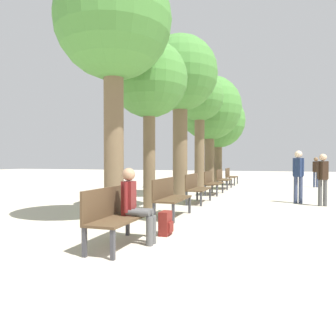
# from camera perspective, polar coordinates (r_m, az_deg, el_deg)

# --- Properties ---
(ground_plane) EXTENTS (80.00, 80.00, 0.00)m
(ground_plane) POSITION_cam_1_polar(r_m,az_deg,el_deg) (4.48, 12.69, -16.99)
(ground_plane) COLOR beige
(bench_row_0) EXTENTS (0.55, 1.55, 0.96)m
(bench_row_0) POSITION_cam_1_polar(r_m,az_deg,el_deg) (5.51, -9.18, -7.68)
(bench_row_0) COLOR #4C3823
(bench_row_0) RESTS_ON ground_plane
(bench_row_1) EXTENTS (0.55, 1.55, 0.96)m
(bench_row_1) POSITION_cam_1_polar(r_m,az_deg,el_deg) (8.13, 0.17, -4.74)
(bench_row_1) COLOR #4C3823
(bench_row_1) RESTS_ON ground_plane
(bench_row_2) EXTENTS (0.55, 1.55, 0.96)m
(bench_row_2) POSITION_cam_1_polar(r_m,az_deg,el_deg) (10.88, 4.86, -3.21)
(bench_row_2) COLOR #4C3823
(bench_row_2) RESTS_ON ground_plane
(bench_row_3) EXTENTS (0.55, 1.55, 0.96)m
(bench_row_3) POSITION_cam_1_polar(r_m,az_deg,el_deg) (13.67, 7.64, -2.29)
(bench_row_3) COLOR #4C3823
(bench_row_3) RESTS_ON ground_plane
(bench_row_4) EXTENTS (0.55, 1.55, 0.96)m
(bench_row_4) POSITION_cam_1_polar(r_m,az_deg,el_deg) (16.49, 9.46, -1.68)
(bench_row_4) COLOR #4C3823
(bench_row_4) RESTS_ON ground_plane
(bench_row_5) EXTENTS (0.55, 1.55, 0.96)m
(bench_row_5) POSITION_cam_1_polar(r_m,az_deg,el_deg) (19.32, 10.76, -1.25)
(bench_row_5) COLOR #4C3823
(bench_row_5) RESTS_ON ground_plane
(tree_row_0) EXTENTS (2.60, 2.60, 5.81)m
(tree_row_0) POSITION_cam_1_polar(r_m,az_deg,el_deg) (8.00, -9.50, 23.33)
(tree_row_0) COLOR brown
(tree_row_0) RESTS_ON ground_plane
(tree_row_1) EXTENTS (2.20, 2.20, 4.83)m
(tree_row_1) POSITION_cam_1_polar(r_m,az_deg,el_deg) (9.65, -3.31, 14.83)
(tree_row_1) COLOR brown
(tree_row_1) RESTS_ON ground_plane
(tree_row_2) EXTENTS (2.83, 2.83, 6.11)m
(tree_row_2) POSITION_cam_1_polar(r_m,az_deg,el_deg) (12.79, 2.13, 15.59)
(tree_row_2) COLOR brown
(tree_row_2) RESTS_ON ground_plane
(tree_row_3) EXTENTS (2.27, 2.27, 5.56)m
(tree_row_3) POSITION_cam_1_polar(r_m,az_deg,el_deg) (15.88, 5.52, 11.65)
(tree_row_3) COLOR brown
(tree_row_3) RESTS_ON ground_plane
(tree_row_4) EXTENTS (3.48, 3.48, 6.02)m
(tree_row_4) POSITION_cam_1_polar(r_m,az_deg,el_deg) (18.24, 7.25, 10.19)
(tree_row_4) COLOR brown
(tree_row_4) RESTS_ON ground_plane
(tree_row_5) EXTENTS (3.36, 3.36, 5.57)m
(tree_row_5) POSITION_cam_1_polar(r_m,az_deg,el_deg) (20.91, 8.72, 7.99)
(tree_row_5) COLOR brown
(tree_row_5) RESTS_ON ground_plane
(person_seated) EXTENTS (0.58, 0.33, 1.28)m
(person_seated) POSITION_cam_1_polar(r_m,az_deg,el_deg) (5.59, -5.76, -6.06)
(person_seated) COLOR #4C4C4C
(person_seated) RESTS_ON ground_plane
(backpack) EXTENTS (0.21, 0.32, 0.45)m
(backpack) POSITION_cam_1_polar(r_m,az_deg,el_deg) (6.23, -0.41, -9.64)
(backpack) COLOR maroon
(backpack) RESTS_ON ground_plane
(pedestrian_near) EXTENTS (0.35, 0.30, 1.73)m
(pedestrian_near) POSITION_cam_1_polar(r_m,az_deg,el_deg) (11.50, 21.74, -0.84)
(pedestrian_near) COLOR #384260
(pedestrian_near) RESTS_ON ground_plane
(pedestrian_mid) EXTENTS (0.32, 0.27, 1.57)m
(pedestrian_mid) POSITION_cam_1_polar(r_m,az_deg,el_deg) (18.71, 24.34, -0.34)
(pedestrian_mid) COLOR #384260
(pedestrian_mid) RESTS_ON ground_plane
(pedestrian_far) EXTENTS (0.33, 0.28, 1.61)m
(pedestrian_far) POSITION_cam_1_polar(r_m,az_deg,el_deg) (11.10, 25.35, -1.30)
(pedestrian_far) COLOR #4C4C4C
(pedestrian_far) RESTS_ON ground_plane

